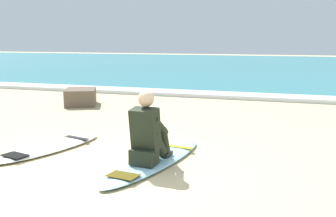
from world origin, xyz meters
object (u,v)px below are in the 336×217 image
Objects in this scene: surfboard_main at (156,161)px; surfboard_spare_near at (50,148)px; surfer_seated at (148,135)px; shoreline_rock at (81,97)px.

surfboard_main and surfboard_spare_near have the same top height.
surfboard_main is at bearing 78.65° from surfer_seated.
surfer_seated is 0.96× the size of shoreline_rock.
surfboard_main is at bearing -48.44° from shoreline_rock.
surfer_seated reaches higher than surfboard_main.
shoreline_rock reaches higher than surfboard_spare_near.
surfboard_spare_near is at bearing -65.03° from shoreline_rock.
shoreline_rock is (-3.55, 4.21, -0.23)m from surfer_seated.
surfboard_spare_near is at bearing 170.03° from surfer_seated.
surfboard_main is 0.44m from surfer_seated.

